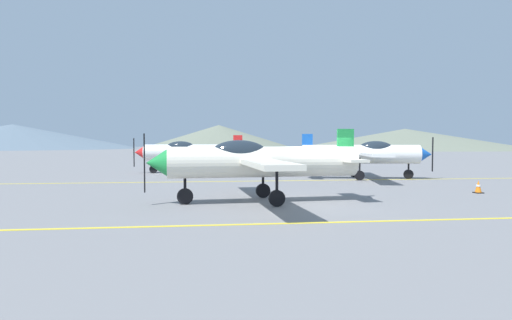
% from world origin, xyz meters
% --- Properties ---
extents(ground_plane, '(400.00, 400.00, 0.00)m').
position_xyz_m(ground_plane, '(0.00, 0.00, 0.00)').
color(ground_plane, slate).
extents(apron_line_near, '(80.00, 0.16, 0.01)m').
position_xyz_m(apron_line_near, '(0.00, -4.25, 0.01)').
color(apron_line_near, yellow).
rests_on(apron_line_near, ground_plane).
extents(apron_line_far, '(80.00, 0.16, 0.01)m').
position_xyz_m(apron_line_far, '(0.00, 8.53, 0.01)').
color(apron_line_far, yellow).
rests_on(apron_line_far, ground_plane).
extents(airplane_near, '(8.29, 9.54, 2.85)m').
position_xyz_m(airplane_near, '(-2.63, -0.03, 1.61)').
color(airplane_near, silver).
rests_on(airplane_near, ground_plane).
extents(airplane_mid, '(8.35, 9.52, 2.85)m').
position_xyz_m(airplane_mid, '(5.48, 9.33, 1.61)').
color(airplane_mid, white).
rests_on(airplane_mid, ground_plane).
extents(airplane_far, '(8.32, 9.55, 2.85)m').
position_xyz_m(airplane_far, '(-5.83, 15.43, 1.61)').
color(airplane_far, white).
rests_on(airplane_far, ground_plane).
extents(car_sedan, '(3.28, 4.66, 1.62)m').
position_xyz_m(car_sedan, '(4.35, 18.46, 0.84)').
color(car_sedan, black).
rests_on(car_sedan, ground_plane).
extents(traffic_cone_front, '(0.36, 0.36, 0.59)m').
position_xyz_m(traffic_cone_front, '(7.78, 1.62, 0.29)').
color(traffic_cone_front, black).
rests_on(traffic_cone_front, ground_plane).
extents(hill_left, '(89.73, 89.73, 8.97)m').
position_xyz_m(hill_left, '(-75.61, 145.27, 4.48)').
color(hill_left, slate).
rests_on(hill_left, ground_plane).
extents(hill_centerleft, '(61.11, 61.11, 9.32)m').
position_xyz_m(hill_centerleft, '(0.26, 150.91, 4.66)').
color(hill_centerleft, slate).
rests_on(hill_centerleft, ground_plane).
extents(hill_centerright, '(78.69, 78.69, 6.98)m').
position_xyz_m(hill_centerright, '(63.29, 118.46, 3.49)').
color(hill_centerright, slate).
rests_on(hill_centerright, ground_plane).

